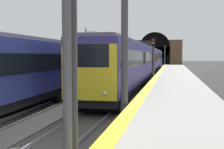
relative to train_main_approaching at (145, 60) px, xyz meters
name	(u,v)px	position (x,y,z in m)	size (l,w,h in m)	color
platform_right_edge_strip	(110,137)	(-34.00, -2.30, -1.26)	(112.00, 0.50, 0.01)	yellow
train_main_approaching	(145,60)	(0.00, 0.00, 0.00)	(55.69, 2.88, 5.02)	navy
train_adjacent_platform	(94,62)	(-10.10, 4.41, -0.04)	(57.94, 2.93, 4.91)	navy
railway_signal_near	(68,53)	(-35.71, -1.88, 0.73)	(0.39, 0.38, 5.26)	#4C4C54
railway_signal_mid	(153,58)	(-11.23, -1.88, 0.45)	(0.39, 0.38, 4.73)	#4C4C54
railway_signal_far	(165,54)	(33.46, -1.88, 0.96)	(0.39, 0.38, 5.49)	#4C4C54
overhead_signal_gantry	(30,0)	(-28.99, 2.20, 3.02)	(0.70, 8.39, 7.15)	#3F3F47
tunnel_portal	(155,52)	(62.51, 2.20, 1.80)	(2.48, 18.27, 10.88)	brown
catenary_mast_near	(86,50)	(8.12, 10.71, 1.58)	(0.22, 1.78, 7.68)	#595B60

